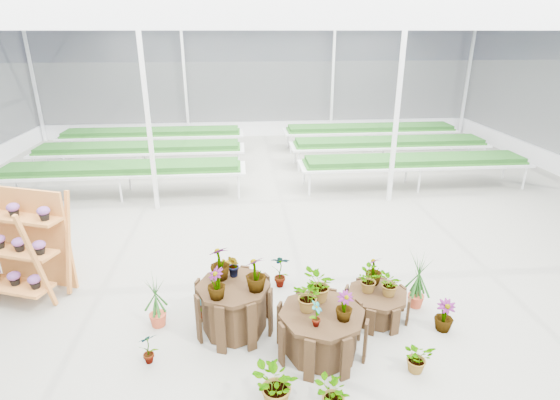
{
  "coord_description": "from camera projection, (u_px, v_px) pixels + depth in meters",
  "views": [
    {
      "loc": [
        -0.84,
        -6.46,
        4.2
      ],
      "look_at": [
        -0.17,
        0.96,
        1.3
      ],
      "focal_mm": 28.0,
      "sensor_mm": 36.0,
      "label": 1
    }
  ],
  "objects": [
    {
      "name": "nursery_benches",
      "position": [
        268.0,
        156.0,
        14.12
      ],
      "size": [
        16.0,
        7.0,
        0.84
      ],
      "primitive_type": null,
      "color": "silver",
      "rests_on": "ground"
    },
    {
      "name": "nursery_plants",
      "position": [
        300.0,
        304.0,
        6.25
      ],
      "size": [
        4.64,
        3.17,
        1.29
      ],
      "color": "#1B4917",
      "rests_on": "ground"
    },
    {
      "name": "shelf_rack",
      "position": [
        13.0,
        247.0,
        7.15
      ],
      "size": [
        1.88,
        1.41,
        1.78
      ],
      "primitive_type": null,
      "rotation": [
        0.0,
        0.0,
        -0.35
      ],
      "color": "#B96F30",
      "rests_on": "ground"
    },
    {
      "name": "plinth_mid",
      "position": [
        321.0,
        332.0,
        6.02
      ],
      "size": [
        1.61,
        1.61,
        0.64
      ],
      "primitive_type": "cylinder",
      "rotation": [
        0.0,
        0.0,
        -0.43
      ],
      "color": "#352211",
      "rests_on": "ground"
    },
    {
      "name": "steel_frame",
      "position": [
        296.0,
        165.0,
        6.77
      ],
      "size": [
        18.0,
        24.0,
        4.5
      ],
      "primitive_type": null,
      "color": "silver",
      "rests_on": "ground"
    },
    {
      "name": "greenhouse_shell",
      "position": [
        296.0,
        165.0,
        6.77
      ],
      "size": [
        18.0,
        24.0,
        4.5
      ],
      "primitive_type": null,
      "color": "white",
      "rests_on": "ground"
    },
    {
      "name": "plinth_tall",
      "position": [
        234.0,
        307.0,
        6.45
      ],
      "size": [
        1.42,
        1.42,
        0.76
      ],
      "primitive_type": "cylinder",
      "rotation": [
        0.0,
        0.0,
        -0.33
      ],
      "color": "#352211",
      "rests_on": "ground"
    },
    {
      "name": "ground_plane",
      "position": [
        294.0,
        289.0,
        7.59
      ],
      "size": [
        24.0,
        24.0,
        0.0
      ],
      "primitive_type": "plane",
      "color": "gray",
      "rests_on": "ground"
    },
    {
      "name": "plinth_low",
      "position": [
        376.0,
        305.0,
        6.79
      ],
      "size": [
        1.21,
        1.21,
        0.43
      ],
      "primitive_type": "cylinder",
      "rotation": [
        0.0,
        0.0,
        0.31
      ],
      "color": "#352211",
      "rests_on": "ground"
    }
  ]
}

